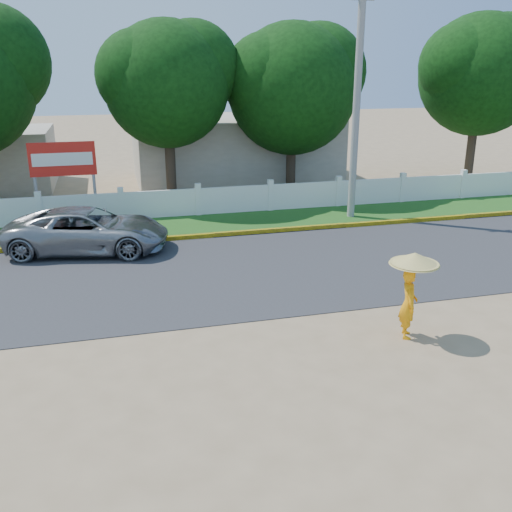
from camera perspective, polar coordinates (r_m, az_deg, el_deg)
The scene contains 11 objects.
ground at distance 12.85m, azimuth 2.27°, elevation -8.30°, with size 120.00×120.00×0.00m, color #9E8460.
road at distance 16.85m, azimuth -2.14°, elevation -1.50°, with size 60.00×7.00×0.02m, color #38383A.
grass_verge at distance 21.76m, azimuth -5.15°, elevation 3.18°, with size 60.00×3.50×0.03m, color #2D601E.
curb at distance 20.13m, azimuth -4.34°, elevation 2.10°, with size 40.00×0.18×0.16m, color yellow.
fence at distance 23.01m, azimuth -5.80°, elevation 5.40°, with size 40.00×0.10×1.10m, color silver.
building_near at distance 29.93m, azimuth -2.18°, elevation 10.64°, with size 10.00×6.00×3.20m, color #B7AD99.
utility_pole at distance 22.41m, azimuth 10.04°, elevation 14.79°, with size 0.28×0.28×8.77m, color gray.
vehicle at distance 19.18m, azimuth -16.47°, elevation 2.48°, with size 2.36×5.12×1.42m, color gray.
monk_with_parasol at distance 12.91m, azimuth 15.28°, elevation -2.59°, with size 1.09×1.09×1.98m.
billboard at distance 23.59m, azimuth -18.75°, elevation 8.78°, with size 2.50×0.13×2.95m.
tree_row at distance 25.30m, azimuth -7.76°, elevation 16.45°, with size 33.84×6.41×8.18m.
Camera 1 is at (-3.36, -10.94, 5.86)m, focal length 40.00 mm.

